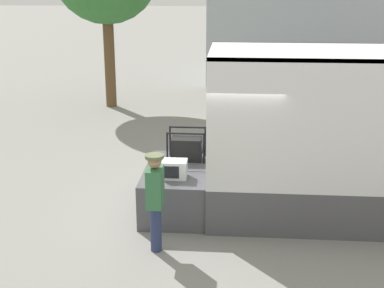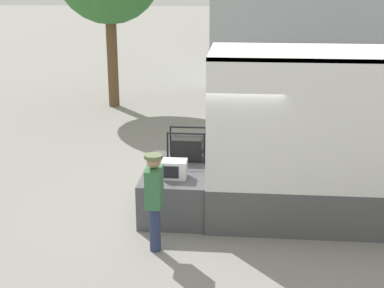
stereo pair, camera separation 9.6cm
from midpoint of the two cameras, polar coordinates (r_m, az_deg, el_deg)
The scene contains 5 objects.
ground_plane at distance 10.33m, azimuth 2.05°, elevation -6.98°, with size 160.00×160.00×0.00m, color gray.
tailgate_deck at distance 10.22m, azimuth -1.31°, elevation -4.77°, with size 1.20×2.09×0.82m, color #4C4C51.
microwave at distance 9.56m, azimuth -1.60°, elevation -2.69°, with size 0.44×0.35×0.32m.
portable_generator at distance 10.48m, azimuth -0.16°, elevation -0.47°, with size 0.74×0.49×0.62m.
worker_person at distance 8.47m, azimuth -3.72°, elevation -5.26°, with size 0.29×0.44×1.64m.
Camera 2 is at (0.54, -9.41, 4.23)m, focal length 50.00 mm.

